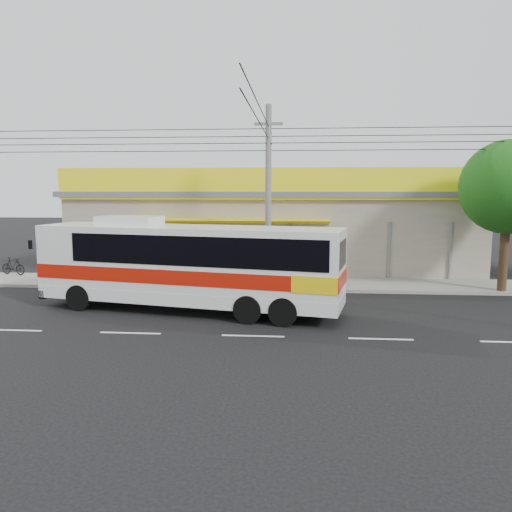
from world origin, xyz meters
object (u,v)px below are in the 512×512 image
(coach_bus, at_px, (192,261))
(utility_pole, at_px, (268,138))
(motorbike_red, at_px, (174,275))
(motorbike_dark, at_px, (13,266))
(tree_near, at_px, (512,190))

(coach_bus, xyz_separation_m, utility_pole, (2.65, 3.77, 4.89))
(motorbike_red, relative_size, utility_pole, 0.06)
(motorbike_red, distance_m, motorbike_dark, 9.45)
(coach_bus, distance_m, tree_near, 14.07)
(coach_bus, height_order, motorbike_red, coach_bus)
(coach_bus, distance_m, motorbike_dark, 12.74)
(motorbike_red, distance_m, tree_near, 15.43)
(motorbike_red, relative_size, motorbike_dark, 1.23)
(coach_bus, xyz_separation_m, motorbike_red, (-1.76, 4.15, -1.27))
(utility_pole, xyz_separation_m, tree_near, (10.52, 0.42, -2.23))
(utility_pole, bearing_deg, coach_bus, -125.11)
(coach_bus, relative_size, motorbike_red, 6.29)
(motorbike_red, height_order, utility_pole, utility_pole)
(coach_bus, bearing_deg, motorbike_dark, 161.20)
(utility_pole, relative_size, tree_near, 5.03)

